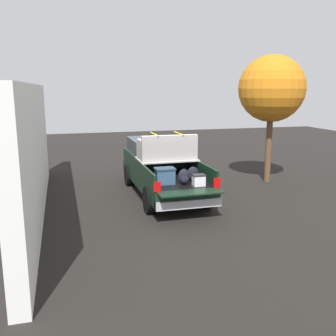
{
  "coord_description": "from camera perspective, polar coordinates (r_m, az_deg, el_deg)",
  "views": [
    {
      "loc": [
        -12.37,
        3.32,
        3.67
      ],
      "look_at": [
        -0.6,
        0.0,
        1.1
      ],
      "focal_mm": 40.64,
      "sensor_mm": 36.0,
      "label": 1
    }
  ],
  "objects": [
    {
      "name": "tree_background",
      "position": [
        15.38,
        15.29,
        11.35
      ],
      "size": [
        2.55,
        2.55,
        4.94
      ],
      "color": "brown",
      "rests_on": "ground_plane"
    },
    {
      "name": "pickup_truck",
      "position": [
        13.43,
        -1.11,
        0.22
      ],
      "size": [
        6.05,
        2.06,
        2.23
      ],
      "color": "black",
      "rests_on": "ground_plane"
    },
    {
      "name": "ground_plane",
      "position": [
        13.32,
        -0.7,
        -4.12
      ],
      "size": [
        40.0,
        40.0,
        0.0
      ],
      "primitive_type": "plane",
      "color": "black"
    },
    {
      "name": "building_facade",
      "position": [
        11.59,
        -19.52,
        2.35
      ],
      "size": [
        11.16,
        0.36,
        3.78
      ],
      "primitive_type": "cube",
      "color": "white",
      "rests_on": "ground_plane"
    }
  ]
}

